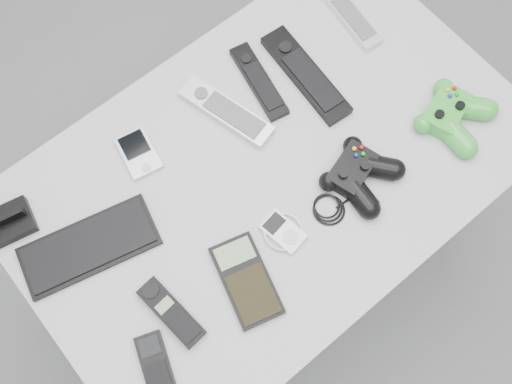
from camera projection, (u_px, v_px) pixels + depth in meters
floor at (254, 255)px, 1.90m from camera, size 3.50×3.50×0.00m
desk at (269, 179)px, 1.29m from camera, size 1.07×0.68×0.71m
pda_keyboard at (89, 246)px, 1.17m from camera, size 0.28×0.17×0.02m
dock_bracket at (8, 220)px, 1.17m from camera, size 0.10×0.09×0.05m
pda at (139, 153)px, 1.24m from camera, size 0.08×0.11×0.02m
remote_silver_a at (226, 111)px, 1.26m from camera, size 0.11×0.22×0.02m
remote_black_a at (259, 81)px, 1.29m from camera, size 0.08×0.20×0.02m
remote_black_b at (306, 74)px, 1.30m from camera, size 0.08×0.26×0.02m
remote_silver_b at (348, 14)px, 1.35m from camera, size 0.07×0.21×0.02m
mobile_phone at (155, 363)px, 1.09m from camera, size 0.08×0.12×0.02m
cordless_handset at (171, 312)px, 1.12m from camera, size 0.06×0.15×0.02m
calculator at (246, 280)px, 1.14m from camera, size 0.13×0.19×0.02m
mp3_player at (283, 232)px, 1.18m from camera, size 0.09×0.10×0.02m
controller_black at (358, 173)px, 1.20m from camera, size 0.28×0.22×0.05m
controller_green at (452, 114)px, 1.25m from camera, size 0.19×0.20×0.05m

